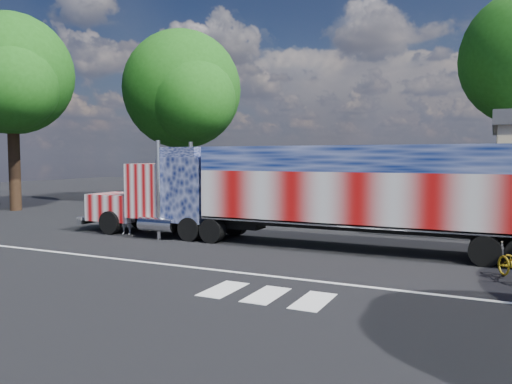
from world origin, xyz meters
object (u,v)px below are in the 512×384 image
at_px(woman, 126,215).
at_px(tree_w_a, 12,75).
at_px(coach_bus, 299,181).
at_px(tree_nw_a, 183,90).
at_px(semi_truck, 304,191).

xyz_separation_m(woman, tree_w_a, (-12.70, 4.70, 7.60)).
height_order(coach_bus, tree_nw_a, tree_nw_a).
relative_size(coach_bus, tree_nw_a, 0.99).
relative_size(woman, tree_w_a, 0.14).
bearing_deg(tree_nw_a, coach_bus, -26.96).
height_order(semi_truck, tree_w_a, tree_w_a).
bearing_deg(tree_nw_a, tree_w_a, -115.04).
relative_size(semi_truck, coach_bus, 1.45).
bearing_deg(semi_truck, woman, -174.49).
distance_m(semi_truck, woman, 8.00).
relative_size(semi_truck, tree_nw_a, 1.44).
height_order(woman, tree_w_a, tree_w_a).
bearing_deg(tree_w_a, coach_bus, 16.49).
height_order(coach_bus, woman, coach_bus).
relative_size(tree_w_a, tree_nw_a, 0.93).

